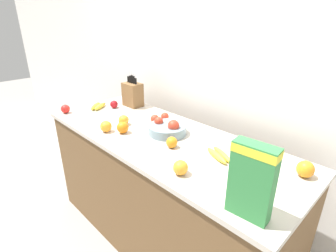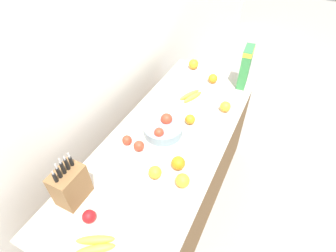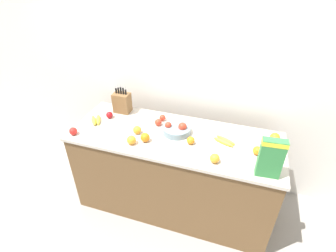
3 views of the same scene
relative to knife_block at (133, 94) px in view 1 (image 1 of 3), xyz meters
The scene contains 19 objects.
ground_plane 1.25m from the knife_block, 21.25° to the right, with size 14.00×14.00×0.00m, color gray.
wall_back 0.79m from the knife_block, 26.64° to the left, with size 9.00×0.06×2.60m.
counter 0.91m from the knife_block, 21.25° to the right, with size 1.98×0.75×0.93m.
knife_block is the anchor object (origin of this frame).
cereal_box 1.58m from the knife_block, 19.74° to the right, with size 0.18×0.08×0.33m.
fruit_bowl 0.69m from the knife_block, 16.95° to the right, with size 0.27×0.27×0.12m.
banana_bunch_left 0.33m from the knife_block, 121.36° to the right, with size 0.17×0.20×0.04m.
banana_bunch_right 1.14m from the knife_block, 11.07° to the right, with size 0.21×0.15×0.04m.
apple_rear 0.48m from the knife_block, 16.66° to the right, with size 0.07×0.07×0.07m, color red.
apple_by_knife_block 0.19m from the knife_block, 113.91° to the right, with size 0.07×0.07×0.07m, color #A31419.
apple_near_bananas 0.47m from the knife_block, ahead, with size 0.06×0.06×0.06m, color red.
apple_leftmost 0.59m from the knife_block, 114.96° to the right, with size 0.07×0.07×0.07m, color red.
orange_by_cereal 0.90m from the knife_block, 21.56° to the right, with size 0.07×0.07×0.07m, color orange.
orange_front_left 0.46m from the knife_block, 46.40° to the right, with size 0.08×0.08×0.08m, color orange.
orange_back_center 1.19m from the knife_block, 25.33° to the right, with size 0.08×0.08×0.08m, color orange.
orange_near_bowl 1.43m from the knife_block, 12.01° to the right, with size 0.08×0.08×0.08m, color orange.
orange_mid_right 1.54m from the knife_block, ahead, with size 0.09×0.09×0.09m, color orange.
orange_front_right 0.60m from the knife_block, 56.28° to the right, with size 0.08×0.08×0.08m, color orange.
orange_front_center 0.61m from the knife_block, 44.27° to the right, with size 0.08×0.08×0.08m, color orange.
Camera 1 is at (1.21, -1.12, 1.71)m, focal length 28.00 mm.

